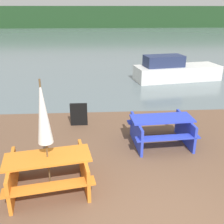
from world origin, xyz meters
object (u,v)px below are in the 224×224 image
Objects in this scene: signboard at (79,114)px; boat at (175,71)px; picnic_table_blue at (161,128)px; umbrella_white at (43,113)px; picnic_table_orange at (49,169)px.

boat is at bearing 49.38° from signboard.
signboard is at bearing -140.21° from boat.
picnic_table_blue is 0.75× the size of umbrella_white.
picnic_table_blue is at bearing -118.57° from boat.
umbrella_white reaches higher than boat.
boat is at bearing 59.26° from umbrella_white.
boat is at bearing 59.26° from picnic_table_orange.
umbrella_white is at bearing -147.41° from picnic_table_blue.
signboard is at bearing 149.29° from picnic_table_blue.
signboard is (-2.37, 1.41, -0.10)m from picnic_table_blue.
umbrella_white is at bearing 0.00° from picnic_table_orange.
boat is (2.39, 6.95, 0.03)m from picnic_table_blue.
picnic_table_blue is at bearing -30.71° from signboard.
signboard is (-4.76, -5.55, -0.13)m from boat.
umbrella_white is 0.51× the size of boat.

